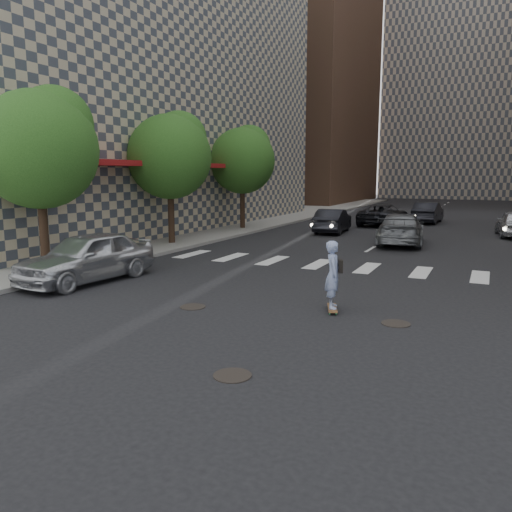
{
  "coord_description": "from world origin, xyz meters",
  "views": [
    {
      "loc": [
        5.23,
        -10.01,
        3.59
      ],
      "look_at": [
        -0.75,
        2.6,
        1.3
      ],
      "focal_mm": 35.0,
      "sensor_mm": 36.0,
      "label": 1
    }
  ],
  "objects_px": {
    "skateboarder": "(333,275)",
    "silver_sedan": "(87,257)",
    "tree_c": "(244,158)",
    "traffic_car_c": "(383,215)",
    "traffic_car_e": "(428,213)",
    "traffic_car_a": "(333,221)",
    "tree_a": "(42,144)",
    "traffic_car_b": "(401,229)",
    "tree_b": "(172,153)"
  },
  "relations": [
    {
      "from": "tree_a",
      "to": "skateboarder",
      "type": "distance_m",
      "value": 11.64
    },
    {
      "from": "tree_c",
      "to": "traffic_car_e",
      "type": "bearing_deg",
      "value": 44.23
    },
    {
      "from": "tree_a",
      "to": "traffic_car_e",
      "type": "bearing_deg",
      "value": 68.37
    },
    {
      "from": "traffic_car_a",
      "to": "traffic_car_b",
      "type": "bearing_deg",
      "value": 138.11
    },
    {
      "from": "skateboarder",
      "to": "traffic_car_e",
      "type": "xyz_separation_m",
      "value": [
        -0.69,
        26.75,
        -0.22
      ]
    },
    {
      "from": "skateboarder",
      "to": "traffic_car_b",
      "type": "height_order",
      "value": "skateboarder"
    },
    {
      "from": "tree_c",
      "to": "traffic_car_a",
      "type": "bearing_deg",
      "value": 8.56
    },
    {
      "from": "tree_c",
      "to": "silver_sedan",
      "type": "bearing_deg",
      "value": -81.61
    },
    {
      "from": "tree_b",
      "to": "skateboarder",
      "type": "distance_m",
      "value": 14.51
    },
    {
      "from": "traffic_car_b",
      "to": "traffic_car_c",
      "type": "bearing_deg",
      "value": -80.45
    },
    {
      "from": "skateboarder",
      "to": "traffic_car_b",
      "type": "distance_m",
      "value": 14.02
    },
    {
      "from": "skateboarder",
      "to": "silver_sedan",
      "type": "relative_size",
      "value": 0.38
    },
    {
      "from": "traffic_car_e",
      "to": "tree_b",
      "type": "bearing_deg",
      "value": 62.8
    },
    {
      "from": "skateboarder",
      "to": "traffic_car_b",
      "type": "bearing_deg",
      "value": 72.8
    },
    {
      "from": "tree_b",
      "to": "traffic_car_a",
      "type": "height_order",
      "value": "tree_b"
    },
    {
      "from": "tree_c",
      "to": "traffic_car_e",
      "type": "distance_m",
      "value": 14.93
    },
    {
      "from": "skateboarder",
      "to": "silver_sedan",
      "type": "bearing_deg",
      "value": 160.08
    },
    {
      "from": "tree_b",
      "to": "traffic_car_c",
      "type": "height_order",
      "value": "tree_b"
    },
    {
      "from": "tree_a",
      "to": "traffic_car_a",
      "type": "bearing_deg",
      "value": 71.21
    },
    {
      "from": "traffic_car_b",
      "to": "silver_sedan",
      "type": "bearing_deg",
      "value": 53.38
    },
    {
      "from": "tree_c",
      "to": "traffic_car_c",
      "type": "distance_m",
      "value": 10.96
    },
    {
      "from": "tree_c",
      "to": "traffic_car_a",
      "type": "height_order",
      "value": "tree_c"
    },
    {
      "from": "tree_c",
      "to": "traffic_car_b",
      "type": "distance_m",
      "value": 11.45
    },
    {
      "from": "tree_a",
      "to": "tree_b",
      "type": "relative_size",
      "value": 1.0
    },
    {
      "from": "tree_a",
      "to": "traffic_car_e",
      "type": "height_order",
      "value": "tree_a"
    },
    {
      "from": "tree_a",
      "to": "silver_sedan",
      "type": "relative_size",
      "value": 1.33
    },
    {
      "from": "silver_sedan",
      "to": "traffic_car_e",
      "type": "xyz_separation_m",
      "value": [
        7.88,
        26.7,
        -0.08
      ]
    },
    {
      "from": "traffic_car_a",
      "to": "traffic_car_c",
      "type": "height_order",
      "value": "traffic_car_c"
    },
    {
      "from": "tree_b",
      "to": "traffic_car_e",
      "type": "height_order",
      "value": "tree_b"
    },
    {
      "from": "skateboarder",
      "to": "tree_a",
      "type": "bearing_deg",
      "value": 156.86
    },
    {
      "from": "tree_c",
      "to": "silver_sedan",
      "type": "relative_size",
      "value": 1.33
    },
    {
      "from": "tree_a",
      "to": "traffic_car_a",
      "type": "xyz_separation_m",
      "value": [
        5.74,
        16.86,
        -3.91
      ]
    },
    {
      "from": "traffic_car_b",
      "to": "traffic_car_c",
      "type": "distance_m",
      "value": 9.85
    },
    {
      "from": "tree_b",
      "to": "tree_c",
      "type": "height_order",
      "value": "same"
    },
    {
      "from": "silver_sedan",
      "to": "traffic_car_c",
      "type": "relative_size",
      "value": 0.93
    },
    {
      "from": "skateboarder",
      "to": "traffic_car_b",
      "type": "relative_size",
      "value": 0.34
    },
    {
      "from": "traffic_car_a",
      "to": "traffic_car_b",
      "type": "relative_size",
      "value": 0.81
    },
    {
      "from": "silver_sedan",
      "to": "traffic_car_a",
      "type": "height_order",
      "value": "silver_sedan"
    },
    {
      "from": "tree_c",
      "to": "traffic_car_e",
      "type": "xyz_separation_m",
      "value": [
        10.33,
        10.06,
        -3.88
      ]
    },
    {
      "from": "tree_a",
      "to": "traffic_car_a",
      "type": "height_order",
      "value": "tree_a"
    },
    {
      "from": "tree_c",
      "to": "traffic_car_b",
      "type": "xyz_separation_m",
      "value": [
        10.45,
        -2.68,
        -3.84
      ]
    },
    {
      "from": "skateboarder",
      "to": "silver_sedan",
      "type": "height_order",
      "value": "skateboarder"
    },
    {
      "from": "traffic_car_c",
      "to": "traffic_car_e",
      "type": "relative_size",
      "value": 1.15
    },
    {
      "from": "skateboarder",
      "to": "traffic_car_b",
      "type": "xyz_separation_m",
      "value": [
        -0.58,
        14.01,
        -0.18
      ]
    },
    {
      "from": "traffic_car_a",
      "to": "traffic_car_c",
      "type": "xyz_separation_m",
      "value": [
        1.94,
        5.91,
        0.01
      ]
    },
    {
      "from": "traffic_car_b",
      "to": "traffic_car_c",
      "type": "relative_size",
      "value": 1.04
    },
    {
      "from": "skateboarder",
      "to": "traffic_car_e",
      "type": "relative_size",
      "value": 0.4
    },
    {
      "from": "tree_c",
      "to": "skateboarder",
      "type": "distance_m",
      "value": 20.34
    },
    {
      "from": "tree_a",
      "to": "skateboarder",
      "type": "bearing_deg",
      "value": -3.59
    },
    {
      "from": "tree_b",
      "to": "skateboarder",
      "type": "height_order",
      "value": "tree_b"
    }
  ]
}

